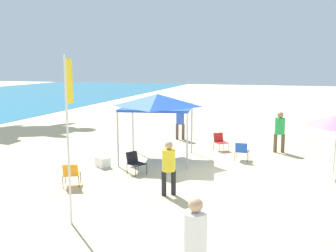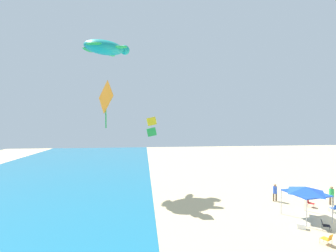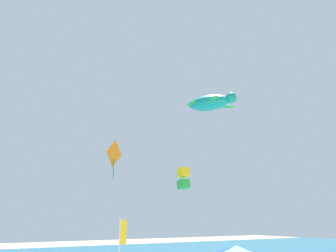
# 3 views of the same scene
# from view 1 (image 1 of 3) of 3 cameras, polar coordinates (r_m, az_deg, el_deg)

# --- Properties ---
(ground) EXTENTS (120.00, 120.00, 0.10)m
(ground) POSITION_cam_1_polar(r_m,az_deg,el_deg) (14.37, 8.11, -7.45)
(ground) COLOR #D6BC8C
(canopy_tent) EXTENTS (3.28, 3.26, 2.82)m
(canopy_tent) POSITION_cam_1_polar(r_m,az_deg,el_deg) (16.03, -1.60, 3.67)
(canopy_tent) COLOR #B7B7BC
(canopy_tent) RESTS_ON ground
(folding_chair_facing_ocean) EXTENTS (0.81, 0.79, 0.82)m
(folding_chair_facing_ocean) POSITION_cam_1_polar(r_m,az_deg,el_deg) (18.18, 7.82, -2.18)
(folding_chair_facing_ocean) COLOR black
(folding_chair_facing_ocean) RESTS_ON ground
(folding_chair_left_of_tent) EXTENTS (0.76, 0.80, 0.82)m
(folding_chair_left_of_tent) POSITION_cam_1_polar(r_m,az_deg,el_deg) (14.30, -4.99, -5.30)
(folding_chair_left_of_tent) COLOR black
(folding_chair_left_of_tent) RESTS_ON ground
(folding_chair_near_cooler) EXTENTS (0.65, 0.57, 0.82)m
(folding_chair_near_cooler) POSITION_cam_1_polar(r_m,az_deg,el_deg) (16.37, 11.00, -3.55)
(folding_chair_near_cooler) COLOR black
(folding_chair_near_cooler) RESTS_ON ground
(folding_chair_right_of_tent) EXTENTS (0.78, 0.72, 0.82)m
(folding_chair_right_of_tent) POSITION_cam_1_polar(r_m,az_deg,el_deg) (13.19, -14.32, -6.83)
(folding_chair_right_of_tent) COLOR black
(folding_chair_right_of_tent) RESTS_ON ground
(cooler_box) EXTENTS (0.69, 0.74, 0.40)m
(cooler_box) POSITION_cam_1_polar(r_m,az_deg,el_deg) (15.45, -9.76, -5.33)
(cooler_box) COLOR white
(cooler_box) RESTS_ON ground
(banner_flag) EXTENTS (0.36, 0.06, 4.30)m
(banner_flag) POSITION_cam_1_polar(r_m,az_deg,el_deg) (9.76, -14.71, 0.12)
(banner_flag) COLOR silver
(banner_flag) RESTS_ON ground
(person_kite_handler) EXTENTS (0.45, 0.50, 1.90)m
(person_kite_handler) POSITION_cam_1_polar(r_m,az_deg,el_deg) (18.22, 16.41, -0.40)
(person_kite_handler) COLOR brown
(person_kite_handler) RESTS_ON ground
(person_watching_sky) EXTENTS (0.44, 0.49, 1.85)m
(person_watching_sky) POSITION_cam_1_polar(r_m,az_deg,el_deg) (20.52, 1.84, 0.97)
(person_watching_sky) COLOR brown
(person_watching_sky) RESTS_ON ground
(person_far_stroller) EXTENTS (0.41, 0.42, 1.73)m
(person_far_stroller) POSITION_cam_1_polar(r_m,az_deg,el_deg) (11.83, 0.11, -5.68)
(person_far_stroller) COLOR black
(person_far_stroller) RESTS_ON ground
(person_beachcomber) EXTENTS (0.44, 0.42, 1.78)m
(person_beachcomber) POSITION_cam_1_polar(r_m,az_deg,el_deg) (7.03, 4.09, -16.31)
(person_beachcomber) COLOR brown
(person_beachcomber) RESTS_ON ground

